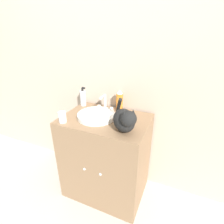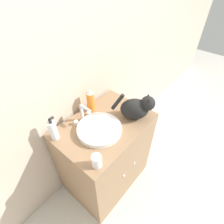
% 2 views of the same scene
% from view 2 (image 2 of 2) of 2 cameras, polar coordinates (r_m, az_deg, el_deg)
% --- Properties ---
extents(ground_plane, '(8.00, 8.00, 0.00)m').
position_cam_2_polar(ground_plane, '(1.94, 4.56, -24.68)').
color(ground_plane, beige).
extents(wall_back, '(6.00, 0.05, 2.50)m').
position_cam_2_polar(wall_back, '(1.27, -13.66, 16.32)').
color(wall_back, '#C6B29E').
rests_on(wall_back, ground_plane).
extents(vanity_cabinet, '(0.74, 0.53, 0.82)m').
position_cam_2_polar(vanity_cabinet, '(1.66, -2.03, -13.81)').
color(vanity_cabinet, '#8C6B4C').
rests_on(vanity_cabinet, ground_plane).
extents(sink_basin, '(0.32, 0.32, 0.04)m').
position_cam_2_polar(sink_basin, '(1.28, -4.15, -5.59)').
color(sink_basin, white).
rests_on(sink_basin, vanity_cabinet).
extents(faucet, '(0.16, 0.11, 0.16)m').
position_cam_2_polar(faucet, '(1.33, -9.46, -0.58)').
color(faucet, silver).
rests_on(faucet, vanity_cabinet).
extents(cat, '(0.26, 0.30, 0.22)m').
position_cam_2_polar(cat, '(1.34, 8.17, 1.43)').
color(cat, black).
rests_on(cat, vanity_cabinet).
extents(soap_bottle, '(0.06, 0.06, 0.19)m').
position_cam_2_polar(soap_bottle, '(1.25, -18.67, -5.63)').
color(soap_bottle, silver).
rests_on(soap_bottle, vanity_cabinet).
extents(spray_bottle, '(0.06, 0.06, 0.20)m').
position_cam_2_polar(spray_bottle, '(1.40, -7.02, 3.82)').
color(spray_bottle, orange).
rests_on(spray_bottle, vanity_cabinet).
extents(cup, '(0.06, 0.06, 0.09)m').
position_cam_2_polar(cup, '(1.09, -5.04, -15.62)').
color(cup, white).
rests_on(cup, vanity_cabinet).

